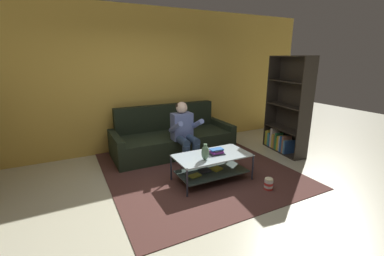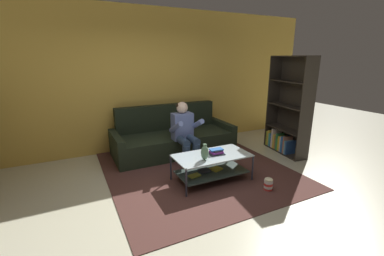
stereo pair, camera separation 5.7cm
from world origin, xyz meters
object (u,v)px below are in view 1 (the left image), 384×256
object	(u,v)px
vase	(205,152)
coffee_table	(212,164)
couch	(172,138)
bookshelf	(286,117)
popcorn_tub	(269,184)
person_seated_center	(184,130)
book_stack	(217,152)

from	to	relation	value
vase	coffee_table	bearing A→B (deg)	32.67
couch	vase	xyz separation A→B (m)	(-0.14, -1.61, 0.26)
vase	bookshelf	xyz separation A→B (m)	(2.27, 0.60, 0.18)
bookshelf	popcorn_tub	distance (m)	1.96
person_seated_center	book_stack	world-z (taller)	person_seated_center
bookshelf	popcorn_tub	xyz separation A→B (m)	(-1.47, -1.13, -0.63)
coffee_table	vase	bearing A→B (deg)	-147.33
coffee_table	vase	xyz separation A→B (m)	(-0.19, -0.12, 0.26)
couch	coffee_table	size ratio (longest dim) A/B	2.04
coffee_table	vase	distance (m)	0.35
couch	person_seated_center	xyz separation A→B (m)	(0.00, -0.60, 0.32)
bookshelf	popcorn_tub	bearing A→B (deg)	-142.50
vase	popcorn_tub	xyz separation A→B (m)	(0.79, -0.53, -0.45)
couch	bookshelf	bearing A→B (deg)	-25.29
couch	book_stack	bearing A→B (deg)	-84.37
book_stack	bookshelf	bearing A→B (deg)	13.44
bookshelf	popcorn_tub	world-z (taller)	bookshelf
coffee_table	bookshelf	distance (m)	2.17
couch	book_stack	distance (m)	1.50
person_seated_center	book_stack	bearing A→B (deg)	-80.59
couch	person_seated_center	size ratio (longest dim) A/B	2.16
person_seated_center	couch	bearing A→B (deg)	90.00
coffee_table	vase	world-z (taller)	vase
couch	coffee_table	world-z (taller)	couch
couch	popcorn_tub	world-z (taller)	couch
person_seated_center	popcorn_tub	bearing A→B (deg)	-66.92
book_stack	popcorn_tub	bearing A→B (deg)	-52.22
vase	popcorn_tub	world-z (taller)	vase
couch	vase	bearing A→B (deg)	-94.92
book_stack	bookshelf	size ratio (longest dim) A/B	0.13
popcorn_tub	person_seated_center	bearing A→B (deg)	113.08
popcorn_tub	coffee_table	bearing A→B (deg)	132.77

